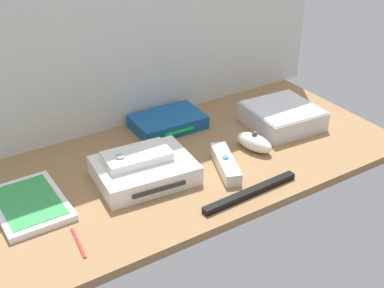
% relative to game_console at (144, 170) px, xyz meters
% --- Properties ---
extents(ground_plane, '(1.00, 0.48, 0.02)m').
position_rel_game_console_xyz_m(ground_plane, '(0.13, 0.01, -0.03)').
color(ground_plane, '#936D47').
rests_on(ground_plane, ground).
extents(back_wall, '(1.10, 0.01, 0.64)m').
position_rel_game_console_xyz_m(back_wall, '(0.13, 0.26, 0.30)').
color(back_wall, silver).
rests_on(back_wall, ground).
extents(game_console, '(0.22, 0.18, 0.04)m').
position_rel_game_console_xyz_m(game_console, '(0.00, 0.00, 0.00)').
color(game_console, white).
rests_on(game_console, ground_plane).
extents(mini_computer, '(0.18, 0.18, 0.05)m').
position_rel_game_console_xyz_m(mini_computer, '(0.42, 0.03, 0.00)').
color(mini_computer, silver).
rests_on(mini_computer, ground_plane).
extents(game_case, '(0.14, 0.19, 0.02)m').
position_rel_game_console_xyz_m(game_case, '(-0.25, 0.03, -0.01)').
color(game_case, white).
rests_on(game_case, ground_plane).
extents(network_router, '(0.18, 0.13, 0.03)m').
position_rel_game_console_xyz_m(network_router, '(0.16, 0.18, -0.00)').
color(network_router, '#145193').
rests_on(network_router, ground_plane).
extents(remote_wand, '(0.09, 0.15, 0.03)m').
position_rel_game_console_xyz_m(remote_wand, '(0.17, -0.07, -0.01)').
color(remote_wand, white).
rests_on(remote_wand, ground_plane).
extents(remote_nunchuk, '(0.07, 0.11, 0.05)m').
position_rel_game_console_xyz_m(remote_nunchuk, '(0.28, -0.03, -0.00)').
color(remote_nunchuk, white).
rests_on(remote_nunchuk, ground_plane).
extents(remote_classic_pad, '(0.15, 0.09, 0.02)m').
position_rel_game_console_xyz_m(remote_classic_pad, '(-0.01, 0.01, 0.03)').
color(remote_classic_pad, white).
rests_on(remote_classic_pad, game_console).
extents(sensor_bar, '(0.24, 0.03, 0.01)m').
position_rel_game_console_xyz_m(sensor_bar, '(0.16, -0.18, -0.01)').
color(sensor_bar, black).
rests_on(sensor_bar, ground_plane).
extents(stylus_pen, '(0.02, 0.09, 0.01)m').
position_rel_game_console_xyz_m(stylus_pen, '(-0.21, -0.12, -0.02)').
color(stylus_pen, red).
rests_on(stylus_pen, ground_plane).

